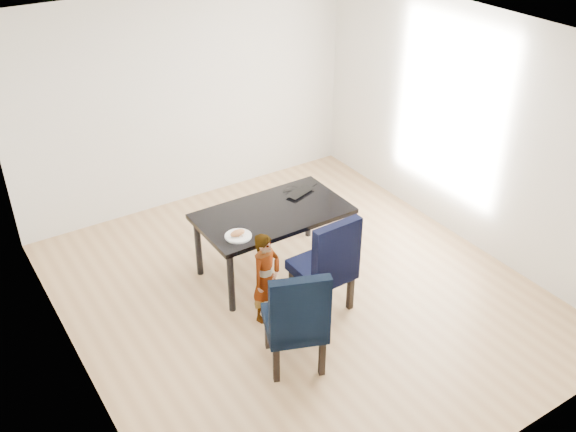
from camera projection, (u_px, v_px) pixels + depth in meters
floor at (298, 293)px, 6.80m from camera, size 4.50×5.00×0.01m
ceiling at (301, 38)px, 5.39m from camera, size 4.50×5.00×0.01m
wall_back at (187, 100)px, 7.90m from camera, size 4.50×0.01×2.70m
wall_front at (506, 328)px, 4.30m from camera, size 4.50×0.01×2.70m
wall_left at (62, 253)px, 5.06m from camera, size 0.01×5.00×2.70m
wall_right at (468, 129)px, 7.14m from camera, size 0.01×5.00×2.70m
dining_table at (273, 241)px, 6.96m from camera, size 1.60×0.90×0.75m
chair_left at (294, 314)px, 5.66m from camera, size 0.69×0.70×1.09m
chair_right at (322, 261)px, 6.36m from camera, size 0.54×0.56×1.09m
child at (266, 278)px, 6.22m from camera, size 0.41×0.33×0.97m
plate at (238, 236)px, 6.35m from camera, size 0.28×0.28×0.02m
sandwich at (238, 233)px, 6.33m from camera, size 0.18×0.13×0.06m
laptop at (297, 191)px, 7.12m from camera, size 0.40×0.32×0.03m
cable_tangle at (297, 193)px, 7.10m from camera, size 0.16×0.16×0.01m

